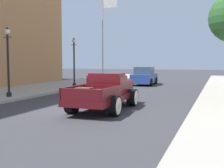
# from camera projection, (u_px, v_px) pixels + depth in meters

# --- Properties ---
(ground_plane) EXTENTS (140.00, 140.00, 0.00)m
(ground_plane) POSITION_uv_depth(u_px,v_px,m) (83.00, 109.00, 12.22)
(ground_plane) COLOR #333338
(hotrod_truck_maroon) EXTENTS (2.29, 4.99, 1.58)m
(hotrod_truck_maroon) POSITION_uv_depth(u_px,v_px,m) (106.00, 92.00, 12.42)
(hotrod_truck_maroon) COLOR #510F14
(hotrod_truck_maroon) RESTS_ON ground
(car_background_blue) EXTENTS (2.02, 4.38, 1.65)m
(car_background_blue) POSITION_uv_depth(u_px,v_px,m) (144.00, 76.00, 25.51)
(car_background_blue) COLOR #284293
(car_background_blue) RESTS_ON ground
(street_lamp_near) EXTENTS (0.50, 0.32, 3.85)m
(street_lamp_near) POSITION_uv_depth(u_px,v_px,m) (8.00, 56.00, 15.39)
(street_lamp_near) COLOR black
(street_lamp_near) RESTS_ON sidewalk_left
(street_lamp_far) EXTENTS (0.50, 0.32, 3.85)m
(street_lamp_far) POSITION_uv_depth(u_px,v_px,m) (74.00, 58.00, 22.12)
(street_lamp_far) COLOR black
(street_lamp_far) RESTS_ON sidewalk_left
(flagpole) EXTENTS (1.74, 0.16, 9.16)m
(flagpole) POSITION_uv_depth(u_px,v_px,m) (105.00, 29.00, 30.78)
(flagpole) COLOR #B2B2B7
(flagpole) RESTS_ON sidewalk_left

